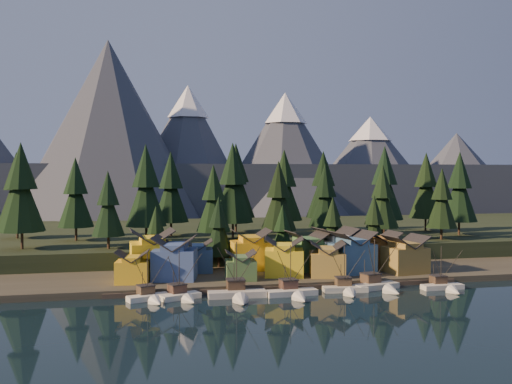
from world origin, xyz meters
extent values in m
plane|color=black|center=(0.00, 0.00, 0.00)|extent=(500.00, 500.00, 0.00)
cube|color=#342F26|center=(0.00, 40.00, 0.75)|extent=(400.00, 50.00, 1.50)
cube|color=black|center=(0.00, 90.00, 3.00)|extent=(420.00, 100.00, 6.00)
cube|color=#463A32|center=(0.00, 16.50, 0.50)|extent=(80.00, 4.00, 1.00)
cube|color=#4B4F61|center=(0.00, 240.00, 15.00)|extent=(560.00, 160.00, 30.00)
cone|color=#4B4F61|center=(-45.00, 180.00, 45.00)|extent=(100.00, 100.00, 90.00)
cone|color=#4B4F61|center=(-5.00, 198.00, 36.00)|extent=(80.00, 80.00, 72.00)
cone|color=white|center=(-5.00, 198.00, 63.36)|extent=(22.40, 22.40, 17.28)
cone|color=#4B4F61|center=(45.00, 186.00, 34.00)|extent=(84.00, 84.00, 68.00)
cone|color=white|center=(45.00, 186.00, 59.84)|extent=(23.52, 23.52, 16.32)
cone|color=#4B4F61|center=(100.00, 202.00, 29.00)|extent=(92.00, 92.00, 58.00)
cone|color=white|center=(100.00, 202.00, 51.04)|extent=(25.76, 25.76, 13.92)
cone|color=#4B4F61|center=(160.00, 210.00, 25.00)|extent=(88.00, 88.00, 50.00)
cube|color=white|center=(-30.67, 11.73, 0.33)|extent=(9.09, 5.55, 1.53)
cone|color=white|center=(-29.10, 7.26, 0.33)|extent=(3.68, 3.73, 2.87)
cube|color=black|center=(-30.67, 11.73, -0.24)|extent=(9.30, 5.67, 0.33)
cube|color=#4F3D2A|center=(-31.19, 13.22, 1.81)|extent=(3.83, 3.71, 1.72)
cube|color=#2B2929|center=(-31.19, 13.22, 2.77)|extent=(4.07, 3.96, 0.19)
cylinder|color=black|center=(-30.84, 12.23, 5.35)|extent=(0.17, 0.17, 8.60)
cylinder|color=black|center=(-31.78, 14.91, 3.15)|extent=(0.13, 0.13, 4.20)
cube|color=silver|center=(-24.23, 11.33, 0.34)|extent=(8.81, 5.85, 1.58)
cone|color=silver|center=(-22.52, 7.11, 0.34)|extent=(3.80, 3.74, 2.96)
cube|color=black|center=(-24.23, 11.33, -0.25)|extent=(9.01, 5.97, 0.34)
cube|color=#4E352A|center=(-24.80, 12.74, 1.87)|extent=(4.03, 3.92, 1.77)
cube|color=#2B2929|center=(-24.80, 12.74, 2.86)|extent=(4.29, 4.18, 0.20)
cylinder|color=black|center=(-24.42, 11.80, 5.52)|extent=(0.18, 0.18, 8.87)
cylinder|color=black|center=(-25.44, 14.34, 3.25)|extent=(0.14, 0.14, 4.33)
cube|color=beige|center=(-12.51, 10.64, 0.40)|extent=(12.23, 3.84, 1.83)
cone|color=beige|center=(-12.73, 4.00, 0.40)|extent=(3.56, 4.25, 3.42)
cube|color=black|center=(-12.51, 10.64, -0.29)|extent=(12.53, 3.90, 0.40)
cube|color=#433224|center=(-12.43, 12.86, 2.17)|extent=(3.77, 3.55, 2.05)
cube|color=#2B2929|center=(-12.43, 12.86, 3.31)|extent=(4.00, 3.78, 0.23)
cylinder|color=black|center=(-12.48, 11.38, 6.39)|extent=(0.21, 0.21, 10.27)
cylinder|color=black|center=(-12.35, 15.37, 3.77)|extent=(0.16, 0.16, 5.02)
cube|color=silver|center=(-0.95, 9.86, 0.37)|extent=(11.10, 3.91, 1.67)
cone|color=silver|center=(-0.52, 3.89, 0.37)|extent=(3.40, 3.94, 3.14)
cube|color=black|center=(-0.95, 9.86, -0.26)|extent=(11.37, 3.98, 0.37)
cube|color=brown|center=(-1.09, 11.85, 1.99)|extent=(3.56, 3.37, 1.88)
cube|color=#2B2929|center=(-1.09, 11.85, 3.03)|extent=(3.79, 3.59, 0.21)
cylinder|color=black|center=(-0.99, 10.53, 5.86)|extent=(0.19, 0.19, 9.42)
cylinder|color=black|center=(-1.25, 14.11, 3.45)|extent=(0.15, 0.15, 4.60)
cube|color=beige|center=(11.45, 10.97, 0.34)|extent=(9.90, 3.99, 1.58)
cone|color=beige|center=(10.88, 5.72, 0.34)|extent=(3.30, 3.59, 2.95)
cube|color=black|center=(11.45, 10.97, -0.25)|extent=(10.13, 4.07, 0.34)
cube|color=brown|center=(11.65, 12.72, 1.87)|extent=(3.46, 3.28, 1.77)
cube|color=#2B2929|center=(11.65, 12.72, 2.86)|extent=(3.67, 3.50, 0.20)
cylinder|color=black|center=(11.52, 11.55, 5.51)|extent=(0.18, 0.18, 8.86)
cylinder|color=black|center=(11.86, 14.71, 3.25)|extent=(0.14, 0.14, 4.33)
cube|color=beige|center=(19.24, 12.19, 0.38)|extent=(11.20, 5.89, 1.76)
cone|color=beige|center=(20.72, 6.50, 0.38)|extent=(4.12, 4.37, 3.30)
cube|color=black|center=(19.24, 12.19, -0.27)|extent=(11.47, 6.01, 0.38)
cube|color=brown|center=(18.74, 14.08, 2.09)|extent=(4.24, 4.08, 1.98)
cube|color=#2B2929|center=(18.74, 14.08, 3.19)|extent=(4.51, 4.35, 0.22)
cylinder|color=black|center=(19.07, 12.82, 6.16)|extent=(0.20, 0.20, 9.90)
cylinder|color=black|center=(18.18, 16.23, 3.63)|extent=(0.15, 0.15, 4.84)
cube|color=beige|center=(33.65, 9.07, 0.33)|extent=(9.44, 2.93, 1.50)
cone|color=beige|center=(33.72, 3.91, 0.33)|extent=(2.85, 3.25, 2.81)
cube|color=black|center=(33.65, 9.07, -0.23)|extent=(9.67, 2.98, 0.33)
cube|color=#4A3727|center=(33.63, 10.79, 1.78)|extent=(3.03, 2.85, 1.69)
cube|color=#2B2929|center=(33.63, 10.79, 2.72)|extent=(3.22, 3.04, 0.19)
cylinder|color=black|center=(33.65, 9.64, 5.24)|extent=(0.17, 0.17, 8.43)
cylinder|color=black|center=(33.61, 12.74, 3.09)|extent=(0.13, 0.13, 4.12)
cube|color=yellow|center=(-33.80, 23.28, 3.96)|extent=(7.89, 7.12, 4.92)
cube|color=yellow|center=(-33.80, 23.28, 6.91)|extent=(4.69, 6.59, 1.01)
cube|color=#3E5893|center=(-24.38, 25.40, 4.97)|extent=(11.22, 10.41, 6.93)
cube|color=#3E5893|center=(-24.38, 25.40, 9.09)|extent=(6.97, 9.31, 1.35)
cube|color=#4A713D|center=(-9.67, 21.82, 3.75)|extent=(7.23, 6.82, 4.49)
cube|color=#4A713D|center=(-9.67, 21.82, 6.46)|extent=(4.20, 6.45, 0.95)
cube|color=yellow|center=(1.31, 24.49, 4.65)|extent=(10.62, 9.87, 6.31)
cube|color=yellow|center=(1.31, 24.49, 8.42)|extent=(6.69, 8.71, 1.26)
cube|color=#A98A3C|center=(11.11, 21.91, 4.34)|extent=(9.57, 9.57, 5.67)
cube|color=#A98A3C|center=(11.11, 21.91, 7.72)|extent=(6.06, 8.59, 1.12)
cube|color=#3A6189|center=(18.42, 24.81, 5.06)|extent=(10.93, 9.69, 7.12)
cube|color=#3A6189|center=(18.42, 24.81, 9.28)|extent=(6.62, 8.77, 1.36)
cube|color=olive|center=(31.35, 22.35, 4.63)|extent=(9.97, 8.98, 6.26)
cube|color=olive|center=(31.35, 22.35, 8.38)|extent=(5.89, 8.34, 1.28)
cube|color=yellow|center=(-29.24, 31.74, 5.40)|extent=(10.54, 9.49, 7.79)
cube|color=yellow|center=(-29.24, 31.74, 9.98)|extent=(6.03, 9.04, 1.41)
cube|color=#35517D|center=(-18.10, 33.98, 4.37)|extent=(7.67, 7.28, 5.74)
cube|color=#35517D|center=(-18.10, 33.98, 7.72)|extent=(4.50, 6.83, 0.99)
cube|color=gold|center=(-4.64, 34.90, 5.05)|extent=(9.60, 8.19, 7.11)
cube|color=gold|center=(-4.64, 34.90, 9.26)|extent=(5.33, 7.97, 1.33)
cube|color=#41733E|center=(9.17, 31.09, 4.88)|extent=(10.26, 8.73, 6.76)
cube|color=#41733E|center=(9.17, 31.09, 8.92)|extent=(5.95, 8.18, 1.35)
cube|color=white|center=(16.91, 32.18, 5.18)|extent=(10.19, 9.24, 7.35)
cube|color=white|center=(16.91, 32.18, 9.50)|extent=(5.94, 8.68, 1.33)
cube|color=#A16829|center=(29.03, 30.94, 4.81)|extent=(8.46, 7.97, 6.62)
cube|color=#A16829|center=(29.03, 30.94, 8.68)|extent=(4.79, 7.67, 1.15)
cylinder|color=#332319|center=(-62.00, 52.00, 8.45)|extent=(0.70, 0.70, 4.90)
cone|color=black|center=(-62.00, 52.00, 19.08)|extent=(11.99, 11.99, 16.89)
cone|color=black|center=(-62.00, 52.00, 27.79)|extent=(8.17, 8.17, 12.26)
cylinder|color=#332319|center=(-50.00, 68.00, 8.15)|extent=(0.70, 0.70, 4.30)
cone|color=black|center=(-50.00, 68.00, 17.46)|extent=(10.51, 10.51, 14.81)
cone|color=black|center=(-50.00, 68.00, 25.11)|extent=(7.16, 7.16, 10.75)
cylinder|color=#332319|center=(-40.00, 48.00, 7.80)|extent=(0.70, 0.70, 3.60)
cone|color=black|center=(-40.00, 48.00, 15.60)|extent=(8.80, 8.80, 12.40)
cone|color=black|center=(-40.00, 48.00, 22.00)|extent=(6.00, 6.00, 9.00)
cylinder|color=#332319|center=(-30.00, 60.00, 8.47)|extent=(0.70, 0.70, 4.94)
cone|color=black|center=(-30.00, 60.00, 19.18)|extent=(12.08, 12.08, 17.02)
cone|color=black|center=(-30.00, 60.00, 27.97)|extent=(8.24, 8.24, 12.36)
cylinder|color=#332319|center=(-22.00, 75.00, 8.34)|extent=(0.70, 0.70, 4.68)
cone|color=black|center=(-22.00, 75.00, 18.49)|extent=(11.45, 11.45, 16.14)
cone|color=black|center=(-22.00, 75.00, 26.82)|extent=(7.81, 7.81, 11.71)
cylinder|color=#332319|center=(-12.00, 50.00, 7.95)|extent=(0.70, 0.70, 3.91)
cone|color=black|center=(-12.00, 50.00, 16.41)|extent=(9.55, 9.55, 13.45)
cone|color=black|center=(-12.00, 50.00, 23.36)|extent=(6.51, 6.51, 9.76)
cylinder|color=#332319|center=(-4.00, 65.00, 8.55)|extent=(0.70, 0.70, 5.11)
cone|color=black|center=(-4.00, 65.00, 19.62)|extent=(12.49, 12.49, 17.60)
cone|color=black|center=(-4.00, 65.00, 28.71)|extent=(8.52, 8.52, 12.77)
cylinder|color=#332319|center=(6.00, 48.00, 8.04)|extent=(0.70, 0.70, 4.08)
cone|color=black|center=(6.00, 48.00, 16.89)|extent=(9.98, 9.98, 14.07)
cone|color=black|center=(6.00, 48.00, 24.15)|extent=(6.81, 6.81, 10.21)
cylinder|color=#332319|center=(14.00, 72.00, 8.41)|extent=(0.70, 0.70, 4.82)
cone|color=black|center=(14.00, 72.00, 18.86)|extent=(11.79, 11.79, 16.61)
cone|color=black|center=(14.00, 72.00, 27.44)|extent=(8.04, 8.04, 12.06)
cylinder|color=#332319|center=(22.00, 55.00, 7.99)|extent=(0.70, 0.70, 3.98)
cone|color=black|center=(22.00, 55.00, 16.61)|extent=(9.73, 9.73, 13.71)
cone|color=black|center=(22.00, 55.00, 23.69)|extent=(6.63, 6.63, 9.95)
cylinder|color=#332319|center=(30.00, 80.00, 8.40)|extent=(0.70, 0.70, 4.81)
cone|color=black|center=(30.00, 80.00, 18.82)|extent=(11.75, 11.75, 16.56)
cone|color=black|center=(30.00, 80.00, 27.36)|extent=(8.01, 8.01, 12.02)
cylinder|color=#332319|center=(38.00, 50.00, 7.96)|extent=(0.70, 0.70, 3.92)
cone|color=black|center=(38.00, 50.00, 16.47)|extent=(9.59, 9.59, 13.52)
cone|color=black|center=(38.00, 50.00, 23.44)|extent=(6.54, 6.54, 9.81)
cylinder|color=#332319|center=(46.00, 66.00, 8.51)|extent=(0.70, 0.70, 5.02)
cone|color=black|center=(46.00, 66.00, 19.39)|extent=(12.28, 12.28, 17.30)
cone|color=black|center=(46.00, 66.00, 28.32)|extent=(8.37, 8.37, 12.56)
cylinder|color=#332319|center=(56.00, 48.00, 7.87)|extent=(0.70, 0.70, 3.74)
cone|color=black|center=(56.00, 48.00, 15.98)|extent=(9.15, 9.15, 12.89)
cone|color=black|center=(56.00, 48.00, 22.63)|extent=(6.24, 6.24, 9.35)
cylinder|color=#332319|center=(64.00, 72.00, 8.36)|extent=(0.70, 0.70, 4.72)
cone|color=black|center=(64.00, 72.00, 18.58)|extent=(11.53, 11.53, 16.25)
cone|color=black|center=(64.00, 72.00, 26.96)|extent=(7.86, 7.86, 11.79)
cylinder|color=#332319|center=(0.00, 82.00, 8.62)|extent=(0.70, 0.70, 5.23)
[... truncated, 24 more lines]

